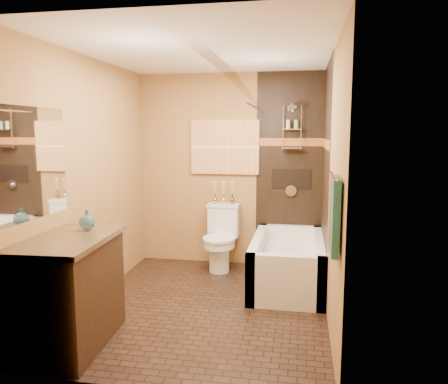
% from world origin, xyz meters
% --- Properties ---
extents(floor, '(3.00, 3.00, 0.00)m').
position_xyz_m(floor, '(0.00, 0.00, 0.00)').
color(floor, black).
rests_on(floor, ground).
extents(wall_left, '(0.02, 3.00, 2.50)m').
position_xyz_m(wall_left, '(-1.20, 0.00, 1.25)').
color(wall_left, '#A67640').
rests_on(wall_left, floor).
extents(wall_right, '(0.02, 3.00, 2.50)m').
position_xyz_m(wall_right, '(1.20, 0.00, 1.25)').
color(wall_right, '#A67640').
rests_on(wall_right, floor).
extents(wall_back, '(2.40, 0.02, 2.50)m').
position_xyz_m(wall_back, '(0.00, 1.50, 1.25)').
color(wall_back, '#A67640').
rests_on(wall_back, floor).
extents(wall_front, '(2.40, 0.02, 2.50)m').
position_xyz_m(wall_front, '(0.00, -1.50, 1.25)').
color(wall_front, '#A67640').
rests_on(wall_front, floor).
extents(ceiling, '(3.00, 3.00, 0.00)m').
position_xyz_m(ceiling, '(0.00, 0.00, 2.50)').
color(ceiling, silver).
rests_on(ceiling, wall_back).
extents(alcove_tile_back, '(0.85, 0.01, 2.50)m').
position_xyz_m(alcove_tile_back, '(0.78, 1.49, 1.25)').
color(alcove_tile_back, black).
rests_on(alcove_tile_back, wall_back).
extents(alcove_tile_right, '(0.01, 1.50, 2.50)m').
position_xyz_m(alcove_tile_right, '(1.19, 0.75, 1.25)').
color(alcove_tile_right, black).
rests_on(alcove_tile_right, wall_right).
extents(mosaic_band_back, '(0.85, 0.01, 0.10)m').
position_xyz_m(mosaic_band_back, '(0.78, 1.48, 1.62)').
color(mosaic_band_back, '#9A431C').
rests_on(mosaic_band_back, alcove_tile_back).
extents(mosaic_band_right, '(0.01, 1.50, 0.10)m').
position_xyz_m(mosaic_band_right, '(1.18, 0.75, 1.62)').
color(mosaic_band_right, '#9A431C').
rests_on(mosaic_band_right, alcove_tile_right).
extents(alcove_niche, '(0.50, 0.01, 0.25)m').
position_xyz_m(alcove_niche, '(0.80, 1.48, 1.15)').
color(alcove_niche, black).
rests_on(alcove_niche, alcove_tile_back).
extents(shower_fixtures, '(0.24, 0.33, 1.16)m').
position_xyz_m(shower_fixtures, '(0.80, 1.38, 1.67)').
color(shower_fixtures, silver).
rests_on(shower_fixtures, floor).
extents(curtain_rod, '(0.03, 1.55, 0.03)m').
position_xyz_m(curtain_rod, '(0.40, 0.75, 2.02)').
color(curtain_rod, silver).
rests_on(curtain_rod, wall_back).
extents(towel_bar, '(0.02, 0.55, 0.02)m').
position_xyz_m(towel_bar, '(1.15, -1.05, 1.45)').
color(towel_bar, silver).
rests_on(towel_bar, wall_right).
extents(towel_teal, '(0.05, 0.22, 0.52)m').
position_xyz_m(towel_teal, '(1.16, -1.18, 1.18)').
color(towel_teal, '#1E5566').
rests_on(towel_teal, towel_bar).
extents(towel_rust, '(0.05, 0.22, 0.52)m').
position_xyz_m(towel_rust, '(1.16, -0.92, 1.18)').
color(towel_rust, '#95401B').
rests_on(towel_rust, towel_bar).
extents(sunset_painting, '(0.90, 0.04, 0.70)m').
position_xyz_m(sunset_painting, '(-0.06, 1.48, 1.55)').
color(sunset_painting, '#C8682F').
rests_on(sunset_painting, wall_back).
extents(vanity_mirror, '(0.01, 1.00, 0.90)m').
position_xyz_m(vanity_mirror, '(-1.19, -1.00, 1.50)').
color(vanity_mirror, white).
rests_on(vanity_mirror, wall_left).
extents(bathtub, '(0.80, 1.50, 0.55)m').
position_xyz_m(bathtub, '(0.80, 0.75, 0.22)').
color(bathtub, white).
rests_on(bathtub, floor).
extents(toilet, '(0.42, 0.62, 0.82)m').
position_xyz_m(toilet, '(-0.06, 1.21, 0.41)').
color(toilet, white).
rests_on(toilet, floor).
extents(vanity, '(0.69, 1.06, 0.91)m').
position_xyz_m(vanity, '(-0.92, -1.00, 0.46)').
color(vanity, black).
rests_on(vanity, floor).
extents(teal_bottle, '(0.15, 0.15, 0.21)m').
position_xyz_m(teal_bottle, '(-0.87, -0.73, 1.00)').
color(teal_bottle, '#256470').
rests_on(teal_bottle, vanity).
extents(bud_vases, '(0.29, 0.06, 0.29)m').
position_xyz_m(bud_vases, '(-0.06, 1.39, 0.97)').
color(bud_vases, '#BA8B3A').
rests_on(bud_vases, toilet).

